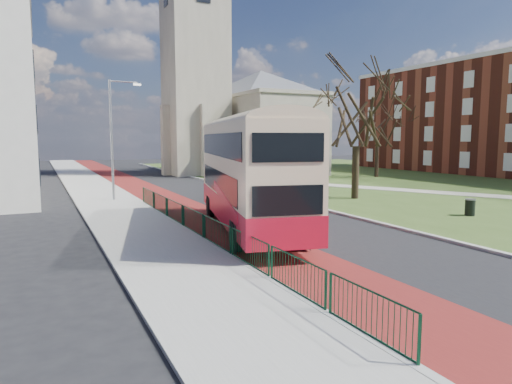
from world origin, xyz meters
TOP-DOWN VIEW (x-y plane):
  - ground at (0.00, 0.00)m, footprint 160.00×160.00m
  - road_carriageway at (1.50, 20.00)m, footprint 9.00×120.00m
  - bus_lane at (-1.20, 20.00)m, footprint 3.40×120.00m
  - pavement_west at (-5.00, 20.00)m, footprint 4.00×120.00m
  - kerb_west at (-3.00, 20.00)m, footprint 0.25×120.00m
  - kerb_east at (6.10, 22.00)m, footprint 0.25×80.00m
  - grass_green at (26.00, 22.00)m, footprint 40.00×80.00m
  - footpath at (20.00, 10.00)m, footprint 18.84×32.82m
  - pedestrian_railing at (-2.95, 4.00)m, footprint 0.07×24.00m
  - gothic_church at (12.56, 38.00)m, footprint 16.38×18.00m
  - streetlamp at (-4.35, 18.00)m, footprint 2.13×0.18m
  - bus at (-0.40, 4.91)m, footprint 5.49×12.54m
  - winter_tree_near at (11.05, 11.89)m, footprint 7.77×7.77m
  - winter_tree_far at (24.34, 25.25)m, footprint 7.40×7.40m
  - litter_bin at (12.19, 3.31)m, footprint 0.69×0.69m

SIDE VIEW (x-z plane):
  - ground at x=0.00m, z-range 0.00..0.00m
  - road_carriageway at x=1.50m, z-range 0.00..0.01m
  - bus_lane at x=-1.20m, z-range 0.00..0.01m
  - grass_green at x=26.00m, z-range 0.00..0.04m
  - footpath at x=20.00m, z-range 0.04..0.07m
  - pavement_west at x=-5.00m, z-range 0.00..0.12m
  - kerb_west at x=-3.00m, z-range 0.00..0.13m
  - kerb_east at x=6.10m, z-range 0.00..0.13m
  - litter_bin at x=12.19m, z-range 0.04..0.96m
  - pedestrian_railing at x=-2.95m, z-range -0.01..1.11m
  - bus at x=-0.40m, z-range 0.36..5.47m
  - streetlamp at x=-4.35m, z-range 0.59..8.59m
  - winter_tree_far at x=24.34m, z-range 1.69..10.25m
  - winter_tree_near at x=11.05m, z-range 1.86..11.30m
  - gothic_church at x=12.56m, z-range -6.87..33.13m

